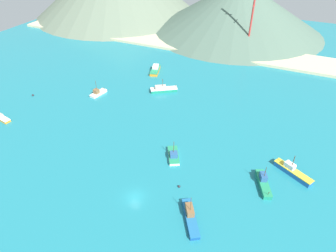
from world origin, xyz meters
TOP-DOWN VIEW (x-y plane):
  - ground at (0.00, 30.00)m, footprint 260.00×280.00m
  - fishing_boat_0 at (-36.73, 37.25)m, footprint 3.56×7.14m
  - fishing_boat_1 at (32.83, 23.48)m, footprint 10.17×7.02m
  - fishing_boat_2 at (26.76, 16.48)m, footprint 5.51×9.21m
  - fishing_boat_3 at (-26.36, 63.88)m, footprint 5.78×10.09m
  - fishing_boat_4 at (-15.96, 49.62)m, footprint 10.00×8.02m
  - fishing_boat_5 at (-55.82, 10.82)m, footprint 7.60×3.34m
  - fishing_boat_6 at (2.62, 16.81)m, footprint 5.94×7.76m
  - fishing_boat_7 at (14.08, -0.25)m, footprint 7.26×9.84m
  - buoy_0 at (-58.14, 26.68)m, footprint 0.83×0.83m
  - buoy_1 at (8.19, 7.42)m, footprint 0.68×0.68m
  - beach_strip at (0.00, 98.02)m, footprint 247.00×19.67m
  - hill_central at (-8.83, 129.99)m, footprint 94.78×94.78m
  - radio_tower at (4.28, 100.23)m, footprint 3.53×2.82m

SIDE VIEW (x-z plane):
  - ground at x=0.00m, z-range -0.50..0.00m
  - buoy_1 at x=8.19m, z-range -0.22..0.46m
  - buoy_0 at x=-58.14m, z-range -0.27..0.56m
  - beach_strip at x=0.00m, z-range 0.00..1.20m
  - fishing_boat_5 at x=-55.82m, z-range -2.35..3.66m
  - fishing_boat_6 at x=2.62m, z-range -2.14..3.65m
  - fishing_boat_0 at x=-36.73m, z-range -2.10..3.65m
  - fishing_boat_7 at x=14.08m, z-range -2.38..4.14m
  - fishing_boat_4 at x=-15.96m, z-range -1.63..3.40m
  - fishing_boat_3 at x=-26.36m, z-range -0.34..2.12m
  - fishing_boat_2 at x=26.76m, z-range -1.90..3.74m
  - fishing_boat_1 at x=32.83m, z-range -1.92..3.88m
  - hill_central at x=-8.83m, z-range 0.00..27.20m
  - radio_tower at x=4.28m, z-range 0.35..35.60m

